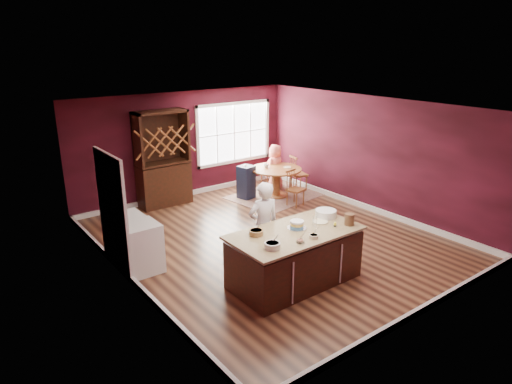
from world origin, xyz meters
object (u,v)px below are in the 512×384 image
hutch (163,159)px  kitchen_island (294,258)px  baker (263,225)px  dryer (127,237)px  seated_woman (275,167)px  washer (142,248)px  high_chair (246,181)px  layer_cake (297,225)px  chair_east (299,173)px  chair_north (269,170)px  toddler (245,168)px  chair_south (296,188)px  dining_table (276,176)px

hutch → kitchen_island: bearing=-90.1°
baker → dryer: baker is taller
seated_woman → washer: (-4.83, -2.24, -0.18)m
high_chair → hutch: hutch is taller
layer_cake → high_chair: (1.79, 3.92, -0.54)m
baker → hutch: hutch is taller
chair_east → high_chair: size_ratio=1.09×
chair_north → washer: 5.52m
toddler → washer: 4.32m
kitchen_island → chair_north: bearing=56.0°
hutch → high_chair: bearing=-23.7°
seated_woman → chair_south: bearing=58.4°
layer_cake → high_chair: bearing=65.5°
baker → chair_east: 4.58m
dining_table → chair_east: 0.81m
dining_table → baker: size_ratio=0.83×
chair_south → high_chair: size_ratio=1.01×
dryer → high_chair: bearing=21.3°
chair_north → high_chair: 1.21m
toddler → chair_east: bearing=-12.0°
dryer → layer_cake: bearing=-51.0°
seated_woman → washer: size_ratio=1.41×
chair_north → dryer: size_ratio=1.10×
chair_east → high_chair: bearing=91.3°
chair_east → chair_north: (-0.41, 0.77, -0.02)m
washer → chair_north: bearing=27.8°
dining_table → toddler: bearing=155.0°
toddler → dryer: toddler is taller
chair_east → chair_south: chair_east is taller
dining_table → baker: 3.98m
toddler → chair_south: bearing=-61.3°
dining_table → chair_east: bearing=1.3°
baker → high_chair: baker is taller
chair_south → high_chair: (-0.64, 1.19, -0.00)m
toddler → hutch: 2.06m
chair_east → washer: size_ratio=1.10×
toddler → dining_table: bearing=-25.0°
chair_south → seated_woman: seated_woman is taller
dining_table → dryer: bearing=-165.8°
chair_east → hutch: size_ratio=0.42×
chair_east → chair_south: (-0.89, -0.88, -0.04)m
hutch → dryer: size_ratio=2.71×
layer_cake → high_chair: size_ratio=0.36×
layer_cake → washer: layer_cake is taller
chair_south → toddler: (-0.66, 1.21, 0.36)m
kitchen_island → baker: baker is taller
baker → chair_east: baker is taller
baker → chair_east: size_ratio=1.63×
high_chair → chair_south: bearing=-73.2°
chair_south → toddler: 1.43m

